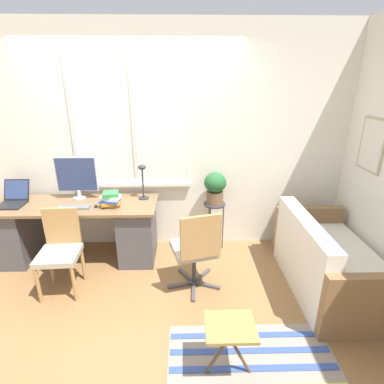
# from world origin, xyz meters

# --- Properties ---
(ground_plane) EXTENTS (14.00, 14.00, 0.00)m
(ground_plane) POSITION_xyz_m (0.00, 0.00, 0.00)
(ground_plane) COLOR olive
(wall_back_with_window) EXTENTS (9.00, 0.12, 2.70)m
(wall_back_with_window) POSITION_xyz_m (-0.00, 0.72, 1.36)
(wall_back_with_window) COLOR white
(wall_back_with_window) RESTS_ON ground_plane
(wall_right_with_picture) EXTENTS (0.08, 9.00, 2.70)m
(wall_right_with_picture) POSITION_xyz_m (2.61, 0.00, 1.35)
(wall_right_with_picture) COLOR white
(wall_right_with_picture) RESTS_ON ground_plane
(desk) EXTENTS (1.94, 0.64, 0.72)m
(desk) POSITION_xyz_m (-0.69, 0.32, 0.39)
(desk) COLOR brown
(desk) RESTS_ON ground_plane
(laptop) EXTENTS (0.29, 0.35, 0.25)m
(laptop) POSITION_xyz_m (-1.37, 0.34, 0.78)
(laptop) COLOR black
(laptop) RESTS_ON desk
(monitor) EXTENTS (0.48, 0.14, 0.51)m
(monitor) POSITION_xyz_m (-0.66, 0.49, 1.00)
(monitor) COLOR silver
(monitor) RESTS_ON desk
(keyboard) EXTENTS (0.35, 0.12, 0.02)m
(keyboard) POSITION_xyz_m (-0.64, 0.21, 0.73)
(keyboard) COLOR slate
(keyboard) RESTS_ON desk
(mouse) EXTENTS (0.04, 0.06, 0.03)m
(mouse) POSITION_xyz_m (-0.39, 0.22, 0.74)
(mouse) COLOR black
(mouse) RESTS_ON desk
(desk_lamp) EXTENTS (0.12, 0.12, 0.42)m
(desk_lamp) POSITION_xyz_m (0.11, 0.47, 1.00)
(desk_lamp) COLOR #2D2D33
(desk_lamp) RESTS_ON desk
(book_stack) EXTENTS (0.23, 0.18, 0.17)m
(book_stack) POSITION_xyz_m (-0.23, 0.23, 0.81)
(book_stack) COLOR olive
(book_stack) RESTS_ON desk
(desk_chair_wooden) EXTENTS (0.41, 0.42, 0.85)m
(desk_chair_wooden) POSITION_xyz_m (-0.66, -0.23, 0.46)
(desk_chair_wooden) COLOR #B2844C
(desk_chair_wooden) RESTS_ON ground_plane
(office_chair_swivel) EXTENTS (0.57, 0.55, 0.91)m
(office_chair_swivel) POSITION_xyz_m (0.71, -0.29, 0.48)
(office_chair_swivel) COLOR #47474C
(office_chair_swivel) RESTS_ON ground_plane
(couch_loveseat) EXTENTS (0.81, 1.42, 0.79)m
(couch_loveseat) POSITION_xyz_m (2.08, -0.30, 0.28)
(couch_loveseat) COLOR white
(couch_loveseat) RESTS_ON ground_plane
(plant_stand) EXTENTS (0.27, 0.27, 0.63)m
(plant_stand) POSITION_xyz_m (0.97, 0.50, 0.56)
(plant_stand) COLOR #333338
(plant_stand) RESTS_ON ground_plane
(potted_plant) EXTENTS (0.27, 0.27, 0.39)m
(potted_plant) POSITION_xyz_m (0.97, 0.50, 0.85)
(potted_plant) COLOR brown
(potted_plant) RESTS_ON plant_stand
(floor_rug_striped) EXTENTS (1.33, 0.71, 0.01)m
(floor_rug_striped) POSITION_xyz_m (1.13, -1.17, 0.00)
(floor_rug_striped) COLOR gray
(floor_rug_striped) RESTS_ON ground_plane
(folding_stool) EXTENTS (0.36, 0.30, 0.46)m
(folding_stool) POSITION_xyz_m (0.92, -1.27, 0.40)
(folding_stool) COLOR olive
(folding_stool) RESTS_ON ground_plane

